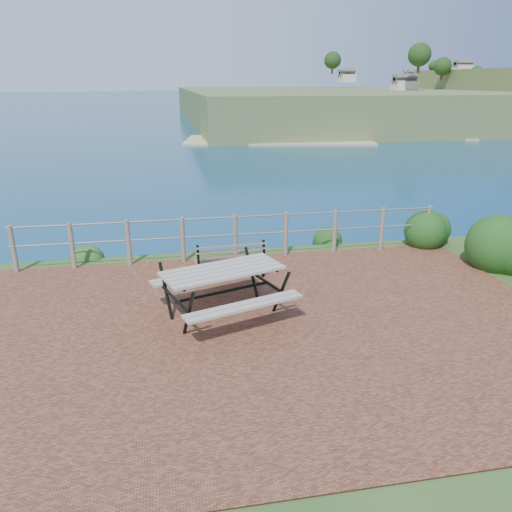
{
  "coord_description": "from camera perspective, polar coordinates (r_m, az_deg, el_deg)",
  "views": [
    {
      "loc": [
        -1.47,
        -7.08,
        3.79
      ],
      "look_at": [
        0.1,
        1.37,
        0.75
      ],
      "focal_mm": 35.0,
      "sensor_mm": 36.0,
      "label": 1
    }
  ],
  "objects": [
    {
      "name": "ground",
      "position": [
        8.16,
        1.09,
        -8.19
      ],
      "size": [
        10.0,
        7.0,
        0.12
      ],
      "primitive_type": "cube",
      "color": "brown",
      "rests_on": "ground"
    },
    {
      "name": "shrub_lip_west",
      "position": [
        11.96,
        -19.29,
        -0.14
      ],
      "size": [
        0.7,
        0.7,
        0.42
      ],
      "primitive_type": "ellipsoid",
      "color": "#254F1D",
      "rests_on": "ground"
    },
    {
      "name": "park_bench",
      "position": [
        9.93,
        -3.04,
        0.27
      ],
      "size": [
        1.44,
        0.46,
        0.8
      ],
      "rotation": [
        0.0,
        0.0,
        0.08
      ],
      "color": "brown",
      "rests_on": "ground"
    },
    {
      "name": "picnic_table",
      "position": [
        8.34,
        -3.79,
        -3.57
      ],
      "size": [
        2.13,
        1.64,
        0.83
      ],
      "rotation": [
        0.0,
        0.0,
        0.33
      ],
      "color": "gray",
      "rests_on": "ground"
    },
    {
      "name": "shrub_right_edge",
      "position": [
        13.01,
        18.9,
        1.45
      ],
      "size": [
        1.05,
        1.05,
        1.5
      ],
      "primitive_type": "ellipsoid",
      "color": "#1B4314",
      "rests_on": "ground"
    },
    {
      "name": "shrub_lip_east",
      "position": [
        12.49,
        8.65,
        1.58
      ],
      "size": [
        0.78,
        0.78,
        0.52
      ],
      "primitive_type": "ellipsoid",
      "color": "#1B4314",
      "rests_on": "ground"
    },
    {
      "name": "safety_railing",
      "position": [
        11.01,
        -2.38,
        2.47
      ],
      "size": [
        9.4,
        0.1,
        1.0
      ],
      "color": "#6B5B4C",
      "rests_on": "ground"
    },
    {
      "name": "ocean",
      "position": [
        207.12,
        -10.64,
        18.1
      ],
      "size": [
        1200.0,
        1200.0,
        0.0
      ],
      "primitive_type": "plane",
      "color": "navy",
      "rests_on": "ground"
    },
    {
      "name": "shrub_right_front",
      "position": [
        11.99,
        26.96,
        -1.16
      ],
      "size": [
        1.33,
        1.33,
        1.89
      ],
      "primitive_type": "ellipsoid",
      "color": "#1B4314",
      "rests_on": "ground"
    }
  ]
}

